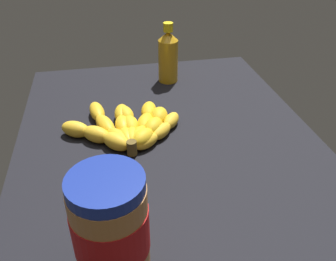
# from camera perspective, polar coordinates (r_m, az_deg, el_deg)

# --- Properties ---
(ground_plane) EXTENTS (0.89, 0.63, 0.04)m
(ground_plane) POSITION_cam_1_polar(r_m,az_deg,el_deg) (0.74, 0.66, -4.15)
(ground_plane) COLOR black
(banana_bunch) EXTENTS (0.21, 0.27, 0.04)m
(banana_bunch) POSITION_cam_1_polar(r_m,az_deg,el_deg) (0.77, -6.26, 0.55)
(banana_bunch) COLOR gold
(banana_bunch) RESTS_ON ground_plane
(peanut_butter_jar) EXTENTS (0.10, 0.10, 0.16)m
(peanut_butter_jar) POSITION_cam_1_polar(r_m,az_deg,el_deg) (0.47, -9.13, -15.14)
(peanut_butter_jar) COLOR #B27238
(peanut_butter_jar) RESTS_ON ground_plane
(honey_bottle) EXTENTS (0.05, 0.05, 0.16)m
(honey_bottle) POSITION_cam_1_polar(r_m,az_deg,el_deg) (0.97, 0.02, 11.84)
(honey_bottle) COLOR gold
(honey_bottle) RESTS_ON ground_plane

